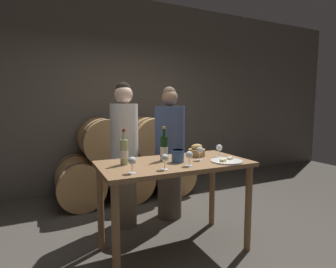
# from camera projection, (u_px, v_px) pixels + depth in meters

# --- Properties ---
(ground_plane) EXTENTS (10.00, 10.00, 0.00)m
(ground_plane) POSITION_uv_depth(u_px,v_px,m) (174.00, 249.00, 2.58)
(ground_plane) COLOR #4C473F
(stone_wall_back) EXTENTS (10.00, 0.12, 3.20)m
(stone_wall_back) POSITION_uv_depth(u_px,v_px,m) (115.00, 94.00, 4.45)
(stone_wall_back) COLOR #60594F
(stone_wall_back) RESTS_ON ground_plane
(barrel_stack) EXTENTS (2.05, 0.90, 1.24)m
(barrel_stack) POSITION_uv_depth(u_px,v_px,m) (126.00, 161.00, 4.05)
(barrel_stack) COLOR tan
(barrel_stack) RESTS_ON ground_plane
(tasting_table) EXTENTS (1.42, 0.73, 0.88)m
(tasting_table) POSITION_uv_depth(u_px,v_px,m) (174.00, 175.00, 2.50)
(tasting_table) COLOR olive
(tasting_table) RESTS_ON ground_plane
(person_left) EXTENTS (0.31, 0.31, 1.67)m
(person_left) POSITION_uv_depth(u_px,v_px,m) (125.00, 153.00, 3.01)
(person_left) COLOR #756651
(person_left) RESTS_ON ground_plane
(person_right) EXTENTS (0.37, 0.37, 1.64)m
(person_right) POSITION_uv_depth(u_px,v_px,m) (170.00, 153.00, 3.26)
(person_right) COLOR #4C4238
(person_right) RESTS_ON ground_plane
(wine_bottle_red) EXTENTS (0.07, 0.07, 0.33)m
(wine_bottle_red) POSITION_uv_depth(u_px,v_px,m) (164.00, 148.00, 2.52)
(wine_bottle_red) COLOR #193819
(wine_bottle_red) RESTS_ON tasting_table
(wine_bottle_white) EXTENTS (0.07, 0.07, 0.32)m
(wine_bottle_white) POSITION_uv_depth(u_px,v_px,m) (124.00, 152.00, 2.36)
(wine_bottle_white) COLOR #ADBC7F
(wine_bottle_white) RESTS_ON tasting_table
(blue_crock) EXTENTS (0.12, 0.12, 0.12)m
(blue_crock) POSITION_uv_depth(u_px,v_px,m) (178.00, 155.00, 2.46)
(blue_crock) COLOR #335693
(blue_crock) RESTS_ON tasting_table
(bread_basket) EXTENTS (0.18, 0.18, 0.13)m
(bread_basket) POSITION_uv_depth(u_px,v_px,m) (197.00, 151.00, 2.75)
(bread_basket) COLOR #A87F4C
(bread_basket) RESTS_ON tasting_table
(cheese_plate) EXTENTS (0.30, 0.30, 0.04)m
(cheese_plate) POSITION_uv_depth(u_px,v_px,m) (227.00, 161.00, 2.48)
(cheese_plate) COLOR white
(cheese_plate) RESTS_ON tasting_table
(wine_glass_far_left) EXTENTS (0.07, 0.07, 0.13)m
(wine_glass_far_left) POSITION_uv_depth(u_px,v_px,m) (132.00, 161.00, 2.05)
(wine_glass_far_left) COLOR white
(wine_glass_far_left) RESTS_ON tasting_table
(wine_glass_left) EXTENTS (0.07, 0.07, 0.13)m
(wine_glass_left) POSITION_uv_depth(u_px,v_px,m) (165.00, 158.00, 2.17)
(wine_glass_left) COLOR white
(wine_glass_left) RESTS_ON tasting_table
(wine_glass_center) EXTENTS (0.07, 0.07, 0.13)m
(wine_glass_center) POSITION_uv_depth(u_px,v_px,m) (189.00, 155.00, 2.30)
(wine_glass_center) COLOR white
(wine_glass_center) RESTS_ON tasting_table
(wine_glass_right) EXTENTS (0.07, 0.07, 0.13)m
(wine_glass_right) POSITION_uv_depth(u_px,v_px,m) (200.00, 151.00, 2.54)
(wine_glass_right) COLOR white
(wine_glass_right) RESTS_ON tasting_table
(wine_glass_far_right) EXTENTS (0.07, 0.07, 0.13)m
(wine_glass_far_right) POSITION_uv_depth(u_px,v_px,m) (219.00, 148.00, 2.69)
(wine_glass_far_right) COLOR white
(wine_glass_far_right) RESTS_ON tasting_table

